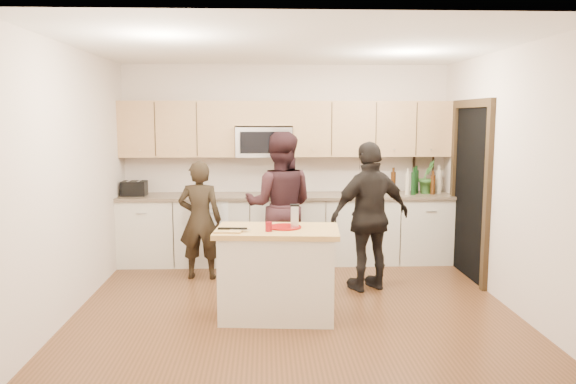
{
  "coord_description": "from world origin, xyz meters",
  "views": [
    {
      "loc": [
        -0.3,
        -5.86,
        1.99
      ],
      "look_at": [
        -0.04,
        0.35,
        1.15
      ],
      "focal_mm": 35.0,
      "sensor_mm": 36.0,
      "label": 1
    }
  ],
  "objects_px": {
    "woman_center": "(280,205)",
    "woman_right": "(370,216)",
    "woman_left": "(200,220)",
    "island": "(277,273)",
    "toaster": "(134,188)"
  },
  "relations": [
    {
      "from": "island",
      "to": "toaster",
      "type": "bearing_deg",
      "value": 136.11
    },
    {
      "from": "toaster",
      "to": "woman_left",
      "type": "distance_m",
      "value": 1.23
    },
    {
      "from": "island",
      "to": "woman_center",
      "type": "xyz_separation_m",
      "value": [
        0.06,
        1.42,
        0.45
      ]
    },
    {
      "from": "woman_center",
      "to": "woman_right",
      "type": "bearing_deg",
      "value": 158.12
    },
    {
      "from": "woman_left",
      "to": "woman_right",
      "type": "relative_size",
      "value": 0.85
    },
    {
      "from": "woman_left",
      "to": "woman_right",
      "type": "xyz_separation_m",
      "value": [
        2.0,
        -0.54,
        0.13
      ]
    },
    {
      "from": "island",
      "to": "woman_left",
      "type": "relative_size",
      "value": 0.86
    },
    {
      "from": "woman_left",
      "to": "island",
      "type": "bearing_deg",
      "value": 126.86
    },
    {
      "from": "island",
      "to": "woman_right",
      "type": "distance_m",
      "value": 1.45
    },
    {
      "from": "toaster",
      "to": "woman_left",
      "type": "height_order",
      "value": "woman_left"
    },
    {
      "from": "woman_center",
      "to": "island",
      "type": "bearing_deg",
      "value": 94.0
    },
    {
      "from": "island",
      "to": "woman_right",
      "type": "xyz_separation_m",
      "value": [
        1.09,
        0.87,
        0.4
      ]
    },
    {
      "from": "woman_center",
      "to": "woman_right",
      "type": "relative_size",
      "value": 1.06
    },
    {
      "from": "woman_left",
      "to": "woman_center",
      "type": "distance_m",
      "value": 1.0
    },
    {
      "from": "woman_right",
      "to": "island",
      "type": "bearing_deg",
      "value": 17.45
    }
  ]
}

